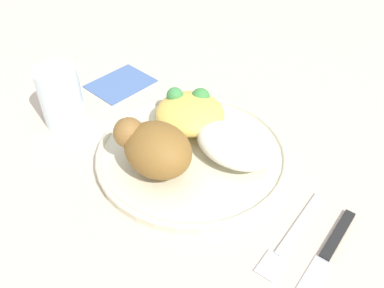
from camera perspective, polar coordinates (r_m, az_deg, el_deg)
The scene contains 9 objects.
ground_plane at distance 0.57m, azimuth -0.00°, elevation -2.01°, with size 2.00×2.00×0.00m, color beige.
plate at distance 0.56m, azimuth -0.00°, elevation -1.37°, with size 0.26×0.26×0.02m.
roasted_chicken at distance 0.51m, azimuth -5.25°, elevation -0.52°, with size 0.11×0.08×0.07m.
rice_pile at distance 0.54m, azimuth 5.87°, elevation -0.13°, with size 0.11×0.08×0.04m, color silver.
mac_cheese_with_broccoli at distance 0.59m, azimuth -0.33°, elevation 4.54°, with size 0.10×0.10×0.05m.
fork at distance 0.49m, azimuth 13.39°, elevation -12.45°, with size 0.03×0.14×0.01m.
knife at distance 0.48m, azimuth 17.93°, elevation -14.75°, with size 0.03×0.19×0.01m.
water_glass at distance 0.64m, azimuth -17.77°, elevation 6.25°, with size 0.06×0.06×0.09m, color silver.
napkin at distance 0.73m, azimuth -9.90°, elevation 8.33°, with size 0.08×0.10×0.00m, color #47669E.
Camera 1 is at (-0.28, 0.31, 0.39)m, focal length 38.37 mm.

